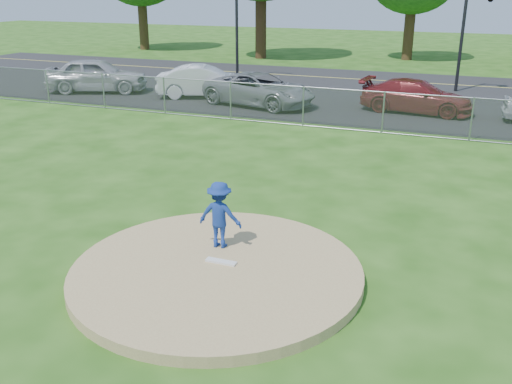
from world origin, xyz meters
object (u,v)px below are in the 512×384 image
at_px(pitcher, 220,215).
at_px(parked_car_darkred, 416,96).
at_px(parked_car_white, 205,81).
at_px(traffic_cone, 266,97).
at_px(parked_car_gray, 259,89).
at_px(traffic_signal_left, 241,17).
at_px(parked_car_silver, 97,75).

xyz_separation_m(pitcher, parked_car_darkred, (2.02, 15.25, -0.19)).
distance_m(parked_car_white, parked_car_darkred, 9.78).
xyz_separation_m(pitcher, traffic_cone, (-4.41, 14.37, -0.50)).
height_order(traffic_cone, parked_car_white, parked_car_white).
relative_size(traffic_cone, parked_car_white, 0.16).
height_order(parked_car_gray, parked_car_darkred, parked_car_gray).
relative_size(traffic_signal_left, parked_car_gray, 1.10).
bearing_deg(parked_car_darkred, parked_car_gray, 105.01).
relative_size(parked_car_gray, parked_car_darkred, 1.10).
distance_m(traffic_signal_left, parked_car_darkred, 12.31).
distance_m(traffic_signal_left, pitcher, 22.90).
bearing_deg(pitcher, parked_car_gray, -75.72).
relative_size(pitcher, parked_car_darkred, 0.29).
height_order(parked_car_silver, parked_car_white, parked_car_silver).
height_order(traffic_signal_left, traffic_cone, traffic_signal_left).
distance_m(traffic_signal_left, traffic_cone, 8.44).
bearing_deg(traffic_cone, pitcher, -72.95).
relative_size(pitcher, traffic_cone, 1.85).
bearing_deg(parked_car_gray, traffic_cone, -38.46).
distance_m(traffic_signal_left, parked_car_gray, 8.36).
xyz_separation_m(parked_car_white, parked_car_darkred, (9.78, 0.16, -0.07)).
relative_size(pitcher, parked_car_white, 0.30).
bearing_deg(parked_car_gray, parked_car_white, 87.36).
height_order(traffic_signal_left, parked_car_darkred, traffic_signal_left).
height_order(traffic_signal_left, parked_car_white, traffic_signal_left).
height_order(pitcher, traffic_cone, pitcher).
bearing_deg(traffic_signal_left, parked_car_gray, -61.27).
height_order(traffic_cone, parked_car_darkred, parked_car_darkred).
bearing_deg(pitcher, parked_car_white, -66.59).
height_order(parked_car_silver, parked_car_darkred, parked_car_silver).
relative_size(traffic_signal_left, pitcher, 4.16).
height_order(pitcher, parked_car_white, pitcher).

